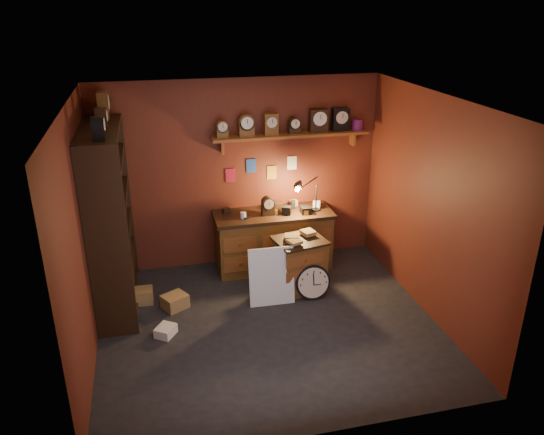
{
  "coord_description": "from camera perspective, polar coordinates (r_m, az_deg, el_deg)",
  "views": [
    {
      "loc": [
        -1.23,
        -5.3,
        3.68
      ],
      "look_at": [
        0.12,
        0.35,
        1.26
      ],
      "focal_mm": 35.0,
      "sensor_mm": 36.0,
      "label": 1
    }
  ],
  "objects": [
    {
      "name": "shelving_unit",
      "position": [
        6.75,
        -17.32,
        0.47
      ],
      "size": [
        0.47,
        1.6,
        2.58
      ],
      "color": "black",
      "rests_on": "ground"
    },
    {
      "name": "floor_box_b",
      "position": [
        6.49,
        -11.37,
        -11.87
      ],
      "size": [
        0.29,
        0.3,
        0.11
      ],
      "primitive_type": "cube",
      "rotation": [
        0.0,
        0.0,
        -0.6
      ],
      "color": "white",
      "rests_on": "ground"
    },
    {
      "name": "mini_fridge",
      "position": [
        7.67,
        -0.96,
        -4.17
      ],
      "size": [
        0.48,
        0.5,
        0.45
      ],
      "rotation": [
        0.0,
        0.0,
        -0.12
      ],
      "color": "silver",
      "rests_on": "ground"
    },
    {
      "name": "white_panel",
      "position": [
        7.01,
        -0.04,
        -9.08
      ],
      "size": [
        0.59,
        0.18,
        0.77
      ],
      "primitive_type": "cube",
      "rotation": [
        -0.17,
        0.0,
        -0.03
      ],
      "color": "silver",
      "rests_on": "ground"
    },
    {
      "name": "low_cabinet",
      "position": [
        7.13,
        2.99,
        -4.81
      ],
      "size": [
        0.73,
        0.65,
        0.82
      ],
      "rotation": [
        0.0,
        0.0,
        0.2
      ],
      "color": "brown",
      "rests_on": "ground"
    },
    {
      "name": "floor_box_c",
      "position": [
        7.15,
        -13.74,
        -8.19
      ],
      "size": [
        0.27,
        0.23,
        0.19
      ],
      "primitive_type": "cube",
      "rotation": [
        0.0,
        0.0,
        -0.04
      ],
      "color": "#9C7744",
      "rests_on": "ground"
    },
    {
      "name": "workbench",
      "position": [
        7.67,
        0.16,
        -2.1
      ],
      "size": [
        1.69,
        0.66,
        1.36
      ],
      "color": "brown",
      "rests_on": "ground"
    },
    {
      "name": "floor",
      "position": [
        6.57,
        -0.35,
        -11.49
      ],
      "size": [
        4.0,
        4.0,
        0.0
      ],
      "primitive_type": "plane",
      "color": "black",
      "rests_on": "ground"
    },
    {
      "name": "big_round_clock",
      "position": [
        7.01,
        4.39,
        -6.96
      ],
      "size": [
        0.47,
        0.16,
        0.47
      ],
      "color": "black",
      "rests_on": "ground"
    },
    {
      "name": "floor_box_a",
      "position": [
        6.96,
        -10.39,
        -8.87
      ],
      "size": [
        0.38,
        0.36,
        0.18
      ],
      "primitive_type": "cube",
      "rotation": [
        0.0,
        0.0,
        0.51
      ],
      "color": "#9C7744",
      "rests_on": "ground"
    },
    {
      "name": "room_shell",
      "position": [
        5.89,
        -0.21,
        3.17
      ],
      "size": [
        4.02,
        3.62,
        2.71
      ],
      "color": "#602516",
      "rests_on": "ground"
    }
  ]
}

